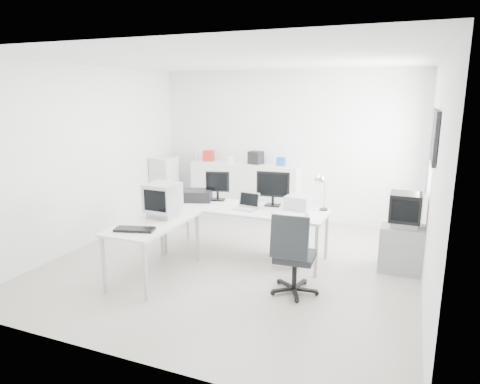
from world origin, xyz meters
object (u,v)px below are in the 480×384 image
at_px(side_desk, 154,249).
at_px(tv_cabinet, 402,248).
at_px(laser_printer, 299,202).
at_px(crt_tv, 405,210).
at_px(sideboard, 246,190).
at_px(lcd_monitor_small, 218,186).
at_px(inkjet_printer, 196,195).
at_px(crt_monitor, 163,201).
at_px(lcd_monitor_large, 273,189).
at_px(laptop, 245,202).
at_px(drawer_pedestal, 291,242).
at_px(main_desk, 245,232).
at_px(filing_cabinet, 165,186).
at_px(office_chair, 295,252).

relative_size(side_desk, tv_cabinet, 2.23).
bearing_deg(laser_printer, crt_tv, 10.63).
relative_size(crt_tv, sideboard, 0.23).
bearing_deg(lcd_monitor_small, tv_cabinet, -12.65).
height_order(inkjet_printer, lcd_monitor_small, lcd_monitor_small).
bearing_deg(side_desk, crt_monitor, 90.00).
bearing_deg(lcd_monitor_large, crt_tv, -2.94).
height_order(lcd_monitor_small, crt_monitor, lcd_monitor_small).
relative_size(lcd_monitor_small, laptop, 1.35).
height_order(laser_printer, tv_cabinet, laser_printer).
relative_size(laser_printer, tv_cabinet, 0.55).
xyz_separation_m(drawer_pedestal, tv_cabinet, (1.48, 0.28, 0.01)).
bearing_deg(sideboard, inkjet_printer, -93.36).
relative_size(inkjet_printer, laser_printer, 1.37).
relative_size(main_desk, lcd_monitor_small, 5.22).
bearing_deg(main_desk, drawer_pedestal, 4.09).
distance_m(lcd_monitor_small, crt_monitor, 1.14).
relative_size(side_desk, drawer_pedestal, 2.33).
height_order(lcd_monitor_small, crt_tv, lcd_monitor_small).
distance_m(main_desk, crt_tv, 2.26).
xyz_separation_m(lcd_monitor_large, sideboard, (-1.09, 1.70, -0.47)).
xyz_separation_m(laptop, crt_tv, (2.13, 0.43, -0.01)).
bearing_deg(filing_cabinet, lcd_monitor_small, -35.98).
bearing_deg(lcd_monitor_small, lcd_monitor_large, -14.29).
distance_m(inkjet_printer, filing_cabinet, 2.07).
xyz_separation_m(lcd_monitor_small, laptop, (0.60, -0.35, -0.12)).
height_order(side_desk, lcd_monitor_large, lcd_monitor_large).
bearing_deg(sideboard, filing_cabinet, -165.12).
distance_m(drawer_pedestal, office_chair, 1.01).
xyz_separation_m(office_chair, filing_cabinet, (-3.32, 2.42, 0.05)).
xyz_separation_m(drawer_pedestal, office_chair, (0.30, -0.94, 0.22)).
distance_m(side_desk, sideboard, 3.06).
relative_size(lcd_monitor_large, sideboard, 0.24).
bearing_deg(crt_monitor, side_desk, -87.71).
distance_m(side_desk, lcd_monitor_large, 1.91).
bearing_deg(drawer_pedestal, laser_printer, 73.61).
xyz_separation_m(crt_tv, sideboard, (-2.93, 1.62, -0.32)).
height_order(drawer_pedestal, lcd_monitor_small, lcd_monitor_small).
bearing_deg(lcd_monitor_small, drawer_pedestal, -23.38).
xyz_separation_m(side_desk, lcd_monitor_small, (0.30, 1.35, 0.60)).
relative_size(lcd_monitor_small, sideboard, 0.22).
bearing_deg(tv_cabinet, lcd_monitor_large, -177.55).
distance_m(main_desk, sideboard, 2.09).
height_order(crt_monitor, tv_cabinet, crt_monitor).
relative_size(laptop, crt_tv, 0.68).
bearing_deg(office_chair, laser_printer, 99.20).
height_order(drawer_pedestal, filing_cabinet, filing_cabinet).
relative_size(lcd_monitor_small, laser_printer, 1.34).
height_order(lcd_monitor_large, office_chair, lcd_monitor_large).
distance_m(laptop, office_chair, 1.28).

